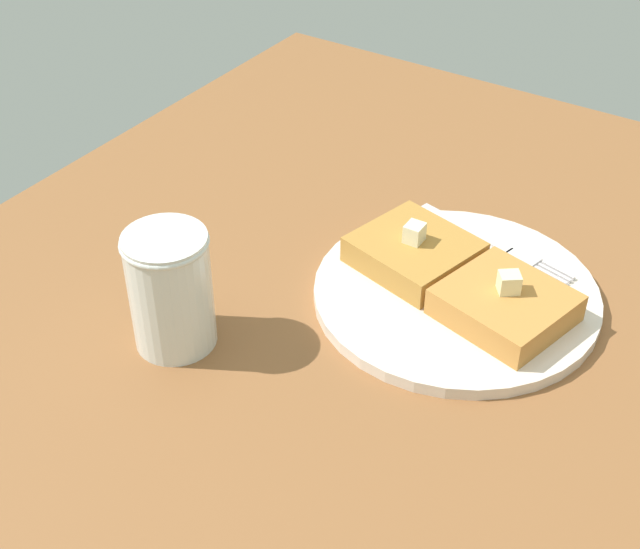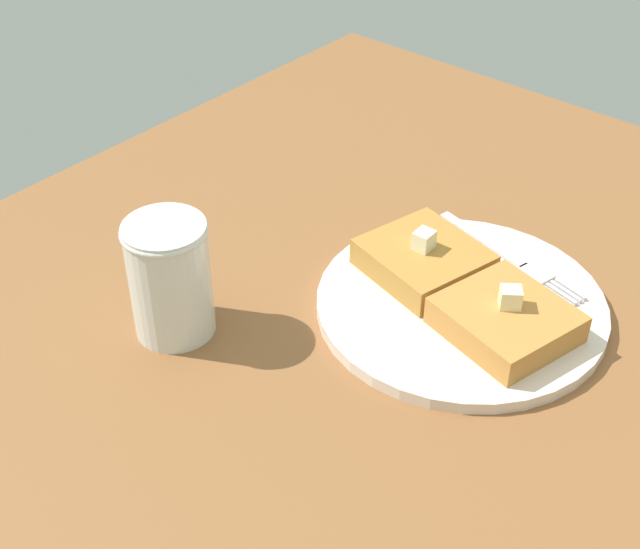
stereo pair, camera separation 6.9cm
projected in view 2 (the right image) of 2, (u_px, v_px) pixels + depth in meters
table_surface at (444, 381)px, 68.46cm from camera, size 92.01×92.01×2.96cm
plate at (461, 304)px, 72.61cm from camera, size 23.60×23.60×1.05cm
toast_slice_left at (424, 259)px, 74.70cm from camera, size 11.00×10.56×2.39cm
toast_slice_middle at (506, 320)px, 68.49cm from camera, size 11.00×10.56×2.39cm
butter_pat_primary at (424, 240)px, 73.46cm from camera, size 1.51×1.66×1.62cm
butter_pat_secondary at (510, 297)px, 67.47cm from camera, size 2.18×2.15×1.62cm
fork at (516, 262)px, 76.16cm from camera, size 15.89×5.12×0.36cm
syrup_jar at (171, 282)px, 68.42cm from camera, size 6.62×6.62×9.85cm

